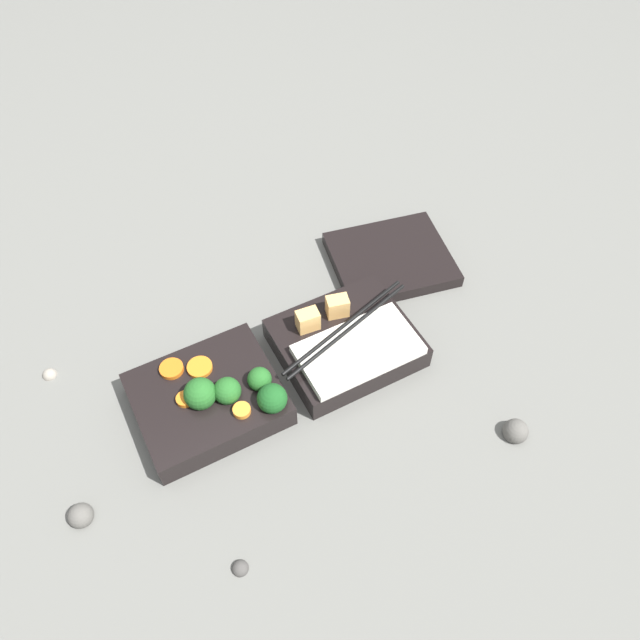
# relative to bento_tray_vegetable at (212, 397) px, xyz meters

# --- Properties ---
(ground_plane) EXTENTS (3.00, 3.00, 0.00)m
(ground_plane) POSITION_rel_bento_tray_vegetable_xyz_m (0.09, 0.00, -0.02)
(ground_plane) COLOR slate
(bento_tray_vegetable) EXTENTS (0.18, 0.15, 0.07)m
(bento_tray_vegetable) POSITION_rel_bento_tray_vegetable_xyz_m (0.00, 0.00, 0.00)
(bento_tray_vegetable) COLOR black
(bento_tray_vegetable) RESTS_ON ground_plane
(bento_tray_rice) EXTENTS (0.21, 0.15, 0.07)m
(bento_tray_rice) POSITION_rel_bento_tray_vegetable_xyz_m (0.19, -0.01, -0.00)
(bento_tray_rice) COLOR black
(bento_tray_rice) RESTS_ON ground_plane
(bento_lid) EXTENTS (0.20, 0.18, 0.02)m
(bento_lid) POSITION_rel_bento_tray_vegetable_xyz_m (0.33, 0.11, -0.01)
(bento_lid) COLOR black
(bento_lid) RESTS_ON ground_plane
(pebble_0) EXTENTS (0.03, 0.03, 0.03)m
(pebble_0) POSITION_rel_bento_tray_vegetable_xyz_m (0.32, -0.21, -0.02)
(pebble_0) COLOR #595651
(pebble_0) RESTS_ON ground_plane
(pebble_1) EXTENTS (0.02, 0.02, 0.02)m
(pebble_1) POSITION_rel_bento_tray_vegetable_xyz_m (-0.18, 0.15, -0.02)
(pebble_1) COLOR gray
(pebble_1) RESTS_ON ground_plane
(pebble_2) EXTENTS (0.03, 0.03, 0.03)m
(pebble_2) POSITION_rel_bento_tray_vegetable_xyz_m (-0.19, -0.07, -0.02)
(pebble_2) COLOR #595651
(pebble_2) RESTS_ON ground_plane
(pebble_3) EXTENTS (0.02, 0.02, 0.02)m
(pebble_3) POSITION_rel_bento_tray_vegetable_xyz_m (-0.05, -0.20, -0.02)
(pebble_3) COLOR #474442
(pebble_3) RESTS_ON ground_plane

